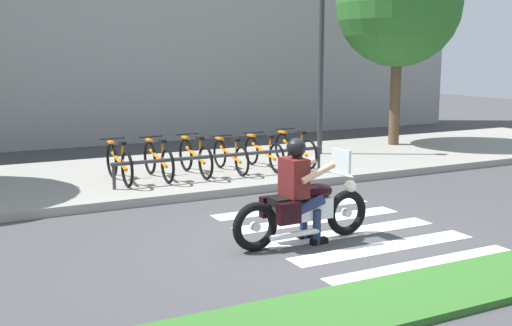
{
  "coord_description": "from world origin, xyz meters",
  "views": [
    {
      "loc": [
        -4.43,
        -7.17,
        2.55
      ],
      "look_at": [
        0.05,
        1.51,
        0.84
      ],
      "focal_mm": 44.3,
      "sensor_mm": 36.0,
      "label": 1
    }
  ],
  "objects_px": {
    "bicycle_4": "(263,153)",
    "bicycle_5": "(295,150)",
    "bicycle_0": "(119,163)",
    "bicycle_3": "(230,156)",
    "bicycle_2": "(195,157)",
    "motorcycle": "(304,209)",
    "tree_near_rack": "(399,5)",
    "bike_rack": "(225,157)",
    "street_lamp": "(321,41)",
    "rider": "(299,183)",
    "bicycle_1": "(158,160)"
  },
  "relations": [
    {
      "from": "rider",
      "to": "tree_near_rack",
      "type": "height_order",
      "value": "tree_near_rack"
    },
    {
      "from": "motorcycle",
      "to": "bicycle_1",
      "type": "height_order",
      "value": "motorcycle"
    },
    {
      "from": "bicycle_2",
      "to": "bicycle_3",
      "type": "height_order",
      "value": "bicycle_2"
    },
    {
      "from": "tree_near_rack",
      "to": "bicycle_0",
      "type": "bearing_deg",
      "value": -168.62
    },
    {
      "from": "bicycle_5",
      "to": "rider",
      "type": "bearing_deg",
      "value": -120.2
    },
    {
      "from": "tree_near_rack",
      "to": "bike_rack",
      "type": "bearing_deg",
      "value": -160.15
    },
    {
      "from": "bike_rack",
      "to": "street_lamp",
      "type": "relative_size",
      "value": 0.94
    },
    {
      "from": "bicycle_2",
      "to": "bicycle_4",
      "type": "bearing_deg",
      "value": 0.05
    },
    {
      "from": "bicycle_0",
      "to": "bicycle_4",
      "type": "height_order",
      "value": "bicycle_0"
    },
    {
      "from": "motorcycle",
      "to": "tree_near_rack",
      "type": "distance_m",
      "value": 9.37
    },
    {
      "from": "motorcycle",
      "to": "bike_rack",
      "type": "bearing_deg",
      "value": 81.48
    },
    {
      "from": "bicycle_5",
      "to": "tree_near_rack",
      "type": "xyz_separation_m",
      "value": [
        3.96,
        1.56,
        3.24
      ]
    },
    {
      "from": "bicycle_3",
      "to": "bicycle_5",
      "type": "distance_m",
      "value": 1.52
    },
    {
      "from": "bicycle_0",
      "to": "bicycle_3",
      "type": "relative_size",
      "value": 1.03
    },
    {
      "from": "bike_rack",
      "to": "street_lamp",
      "type": "height_order",
      "value": "street_lamp"
    },
    {
      "from": "bicycle_4",
      "to": "bicycle_5",
      "type": "height_order",
      "value": "bicycle_5"
    },
    {
      "from": "bicycle_0",
      "to": "bicycle_2",
      "type": "height_order",
      "value": "bicycle_0"
    },
    {
      "from": "rider",
      "to": "bicycle_1",
      "type": "bearing_deg",
      "value": 96.36
    },
    {
      "from": "bicycle_2",
      "to": "bicycle_5",
      "type": "distance_m",
      "value": 2.28
    },
    {
      "from": "bicycle_4",
      "to": "bicycle_5",
      "type": "bearing_deg",
      "value": -0.07
    },
    {
      "from": "bicycle_1",
      "to": "tree_near_rack",
      "type": "height_order",
      "value": "tree_near_rack"
    },
    {
      "from": "bicycle_0",
      "to": "street_lamp",
      "type": "height_order",
      "value": "street_lamp"
    },
    {
      "from": "bicycle_5",
      "to": "bicycle_2",
      "type": "bearing_deg",
      "value": -179.99
    },
    {
      "from": "bicycle_3",
      "to": "tree_near_rack",
      "type": "xyz_separation_m",
      "value": [
        5.48,
        1.56,
        3.26
      ]
    },
    {
      "from": "bicycle_3",
      "to": "bicycle_5",
      "type": "height_order",
      "value": "bicycle_5"
    },
    {
      "from": "bicycle_0",
      "to": "bicycle_1",
      "type": "distance_m",
      "value": 0.76
    },
    {
      "from": "bicycle_0",
      "to": "street_lamp",
      "type": "relative_size",
      "value": 0.36
    },
    {
      "from": "rider",
      "to": "street_lamp",
      "type": "bearing_deg",
      "value": 54.68
    },
    {
      "from": "bicycle_2",
      "to": "bicycle_5",
      "type": "xyz_separation_m",
      "value": [
        2.28,
        0.0,
        -0.01
      ]
    },
    {
      "from": "rider",
      "to": "bicycle_5",
      "type": "relative_size",
      "value": 0.85
    },
    {
      "from": "rider",
      "to": "bicycle_5",
      "type": "distance_m",
      "value": 5.09
    },
    {
      "from": "bicycle_1",
      "to": "rider",
      "type": "bearing_deg",
      "value": -83.64
    },
    {
      "from": "bicycle_1",
      "to": "bike_rack",
      "type": "xyz_separation_m",
      "value": [
        1.14,
        -0.55,
        0.06
      ]
    },
    {
      "from": "rider",
      "to": "bicycle_5",
      "type": "bearing_deg",
      "value": 59.8
    },
    {
      "from": "motorcycle",
      "to": "bicycle_0",
      "type": "xyz_separation_m",
      "value": [
        -1.33,
        4.39,
        0.05
      ]
    },
    {
      "from": "motorcycle",
      "to": "tree_near_rack",
      "type": "xyz_separation_m",
      "value": [
        6.44,
        5.96,
        3.28
      ]
    },
    {
      "from": "street_lamp",
      "to": "bicycle_2",
      "type": "bearing_deg",
      "value": -162.38
    },
    {
      "from": "bicycle_3",
      "to": "rider",
      "type": "bearing_deg",
      "value": -103.23
    },
    {
      "from": "bicycle_4",
      "to": "bike_rack",
      "type": "xyz_separation_m",
      "value": [
        -1.14,
        -0.56,
        0.08
      ]
    },
    {
      "from": "street_lamp",
      "to": "bicycle_4",
      "type": "bearing_deg",
      "value": -151.52
    },
    {
      "from": "rider",
      "to": "tree_near_rack",
      "type": "bearing_deg",
      "value": 42.43
    },
    {
      "from": "bicycle_2",
      "to": "tree_near_rack",
      "type": "bearing_deg",
      "value": 14.06
    },
    {
      "from": "bicycle_1",
      "to": "bicycle_5",
      "type": "bearing_deg",
      "value": 0.01
    },
    {
      "from": "bicycle_2",
      "to": "bicycle_1",
      "type": "bearing_deg",
      "value": 179.99
    },
    {
      "from": "bicycle_3",
      "to": "tree_near_rack",
      "type": "height_order",
      "value": "tree_near_rack"
    },
    {
      "from": "street_lamp",
      "to": "bicycle_3",
      "type": "bearing_deg",
      "value": -158.18
    },
    {
      "from": "bicycle_5",
      "to": "bicycle_4",
      "type": "bearing_deg",
      "value": 179.93
    },
    {
      "from": "bike_rack",
      "to": "street_lamp",
      "type": "xyz_separation_m",
      "value": [
        3.29,
        1.72,
        2.25
      ]
    },
    {
      "from": "bicycle_1",
      "to": "street_lamp",
      "type": "height_order",
      "value": "street_lamp"
    },
    {
      "from": "bicycle_1",
      "to": "street_lamp",
      "type": "relative_size",
      "value": 0.36
    }
  ]
}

